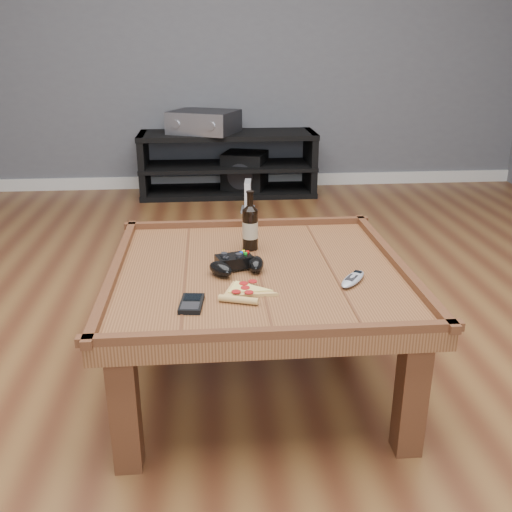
{
  "coord_description": "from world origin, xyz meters",
  "views": [
    {
      "loc": [
        -0.16,
        -1.81,
        1.19
      ],
      "look_at": [
        -0.01,
        -0.06,
        0.52
      ],
      "focal_mm": 40.0,
      "sensor_mm": 36.0,
      "label": 1
    }
  ],
  "objects": [
    {
      "name": "ground",
      "position": [
        0.0,
        0.0,
        0.0
      ],
      "size": [
        6.0,
        6.0,
        0.0
      ],
      "primitive_type": "plane",
      "color": "#4F2916",
      "rests_on": "ground"
    },
    {
      "name": "wall_back",
      "position": [
        0.0,
        3.0,
        1.35
      ],
      "size": [
        5.0,
        0.04,
        2.7
      ],
      "primitive_type": "cube",
      "color": "#505258",
      "rests_on": "ground"
    },
    {
      "name": "baseboard",
      "position": [
        0.0,
        2.99,
        0.05
      ],
      "size": [
        5.0,
        0.02,
        0.1
      ],
      "primitive_type": "cube",
      "color": "silver",
      "rests_on": "ground"
    },
    {
      "name": "coffee_table",
      "position": [
        0.0,
        0.0,
        0.39
      ],
      "size": [
        1.03,
        1.03,
        0.48
      ],
      "color": "#542F18",
      "rests_on": "ground"
    },
    {
      "name": "media_console",
      "position": [
        0.0,
        2.75,
        0.25
      ],
      "size": [
        1.4,
        0.45,
        0.5
      ],
      "color": "black",
      "rests_on": "ground"
    },
    {
      "name": "beer_bottle",
      "position": [
        -0.01,
        0.2,
        0.54
      ],
      "size": [
        0.06,
        0.06,
        0.22
      ],
      "color": "black",
      "rests_on": "coffee_table"
    },
    {
      "name": "game_controller",
      "position": [
        -0.08,
        -0.02,
        0.48
      ],
      "size": [
        0.2,
        0.17,
        0.06
      ],
      "rotation": [
        0.0,
        0.0,
        0.29
      ],
      "color": "black",
      "rests_on": "coffee_table"
    },
    {
      "name": "pizza_slice",
      "position": [
        -0.06,
        -0.2,
        0.46
      ],
      "size": [
        0.19,
        0.25,
        0.02
      ],
      "rotation": [
        0.0,
        0.0,
        -0.32
      ],
      "color": "tan",
      "rests_on": "coffee_table"
    },
    {
      "name": "smartphone",
      "position": [
        -0.22,
        -0.28,
        0.46
      ],
      "size": [
        0.08,
        0.13,
        0.02
      ],
      "rotation": [
        0.0,
        0.0,
        -0.11
      ],
      "color": "black",
      "rests_on": "coffee_table"
    },
    {
      "name": "remote_control",
      "position": [
        0.3,
        -0.14,
        0.46
      ],
      "size": [
        0.13,
        0.16,
        0.02
      ],
      "rotation": [
        0.0,
        0.0,
        -0.61
      ],
      "color": "#92959E",
      "rests_on": "coffee_table"
    },
    {
      "name": "av_receiver",
      "position": [
        -0.18,
        2.74,
        0.58
      ],
      "size": [
        0.61,
        0.56,
        0.17
      ],
      "rotation": [
        0.0,
        0.0,
        -0.42
      ],
      "color": "black",
      "rests_on": "media_console"
    },
    {
      "name": "subwoofer",
      "position": [
        0.14,
        2.8,
        0.16
      ],
      "size": [
        0.41,
        0.41,
        0.33
      ],
      "rotation": [
        0.0,
        0.0,
        -0.31
      ],
      "color": "black",
      "rests_on": "ground"
    },
    {
      "name": "game_console",
      "position": [
        0.12,
        2.25,
        0.1
      ],
      "size": [
        0.12,
        0.19,
        0.22
      ],
      "rotation": [
        0.0,
        0.0,
        -0.11
      ],
      "color": "gray",
      "rests_on": "ground"
    }
  ]
}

